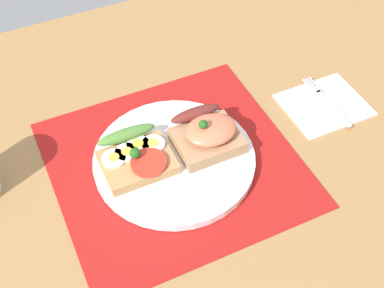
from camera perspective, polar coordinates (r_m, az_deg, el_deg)
ground_plane at (r=81.42cm, az=-1.92°, el=-2.90°), size 120.00×90.00×3.20cm
placemat at (r=80.06cm, az=-1.95°, el=-2.12°), size 36.56×35.19×0.30cm
plate at (r=79.41cm, az=-1.96°, el=-1.73°), size 24.82×24.82×1.38cm
sandwich_egg_tomato at (r=77.63cm, az=-6.18°, el=-1.31°), size 10.52×9.87×3.81cm
sandwich_salmon at (r=79.08cm, az=1.75°, el=1.05°), size 9.81×9.61×5.73cm
napkin at (r=91.50cm, az=14.37°, el=4.28°), size 13.66×11.52×0.60cm
fork at (r=91.63cm, az=14.52°, el=4.72°), size 1.62×13.04×0.32cm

